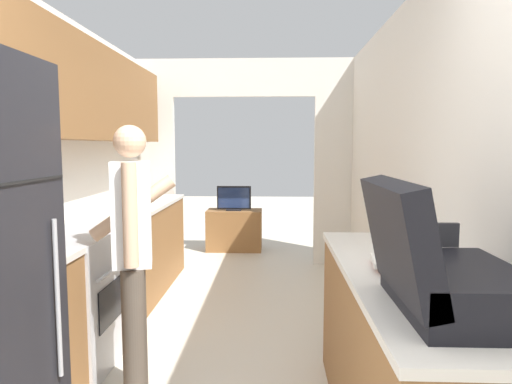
{
  "coord_description": "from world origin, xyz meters",
  "views": [
    {
      "loc": [
        0.37,
        -1.08,
        1.46
      ],
      "look_at": [
        0.21,
        2.91,
        1.05
      ],
      "focal_mm": 32.0,
      "sensor_mm": 36.0,
      "label": 1
    }
  ],
  "objects_px": {
    "suitcase": "(437,270)",
    "book_stack": "(398,261)",
    "range_oven": "(66,300)",
    "person": "(133,256)",
    "television": "(234,199)",
    "tv_cabinet": "(234,230)"
  },
  "relations": [
    {
      "from": "person",
      "to": "suitcase",
      "type": "bearing_deg",
      "value": -138.61
    },
    {
      "from": "range_oven",
      "to": "suitcase",
      "type": "distance_m",
      "value": 2.4
    },
    {
      "from": "person",
      "to": "book_stack",
      "type": "height_order",
      "value": "person"
    },
    {
      "from": "suitcase",
      "to": "book_stack",
      "type": "height_order",
      "value": "suitcase"
    },
    {
      "from": "suitcase",
      "to": "book_stack",
      "type": "relative_size",
      "value": 2.26
    },
    {
      "from": "suitcase",
      "to": "book_stack",
      "type": "bearing_deg",
      "value": 88.45
    },
    {
      "from": "suitcase",
      "to": "book_stack",
      "type": "distance_m",
      "value": 0.55
    },
    {
      "from": "range_oven",
      "to": "person",
      "type": "height_order",
      "value": "person"
    },
    {
      "from": "person",
      "to": "suitcase",
      "type": "relative_size",
      "value": 2.56
    },
    {
      "from": "suitcase",
      "to": "tv_cabinet",
      "type": "relative_size",
      "value": 0.81
    },
    {
      "from": "range_oven",
      "to": "television",
      "type": "xyz_separation_m",
      "value": [
        0.81,
        3.39,
        0.28
      ]
    },
    {
      "from": "suitcase",
      "to": "tv_cabinet",
      "type": "bearing_deg",
      "value": 103.32
    },
    {
      "from": "range_oven",
      "to": "person",
      "type": "bearing_deg",
      "value": -32.79
    },
    {
      "from": "suitcase",
      "to": "television",
      "type": "distance_m",
      "value": 4.83
    },
    {
      "from": "person",
      "to": "television",
      "type": "distance_m",
      "value": 3.77
    },
    {
      "from": "suitcase",
      "to": "television",
      "type": "height_order",
      "value": "suitcase"
    },
    {
      "from": "range_oven",
      "to": "person",
      "type": "xyz_separation_m",
      "value": [
        0.57,
        -0.37,
        0.39
      ]
    },
    {
      "from": "range_oven",
      "to": "person",
      "type": "relative_size",
      "value": 0.65
    },
    {
      "from": "range_oven",
      "to": "suitcase",
      "type": "height_order",
      "value": "suitcase"
    },
    {
      "from": "tv_cabinet",
      "to": "television",
      "type": "height_order",
      "value": "television"
    },
    {
      "from": "book_stack",
      "to": "tv_cabinet",
      "type": "xyz_separation_m",
      "value": [
        -1.14,
        4.2,
        -0.64
      ]
    },
    {
      "from": "range_oven",
      "to": "suitcase",
      "type": "bearing_deg",
      "value": -33.88
    }
  ]
}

